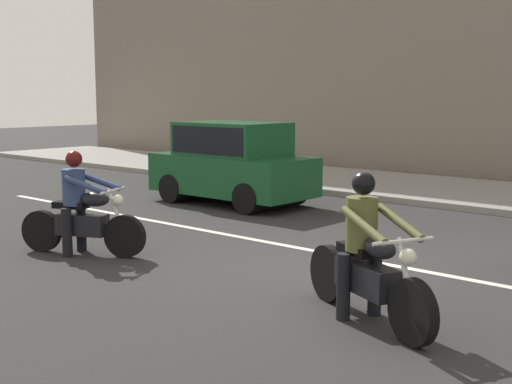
% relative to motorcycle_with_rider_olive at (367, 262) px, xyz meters
% --- Properties ---
extents(ground_plane, '(80.00, 80.00, 0.00)m').
position_rel_motorcycle_with_rider_olive_xyz_m(ground_plane, '(-1.63, 1.39, -0.65)').
color(ground_plane, '#292929').
extents(lane_marking_stripe, '(18.00, 0.14, 0.01)m').
position_rel_motorcycle_with_rider_olive_xyz_m(lane_marking_stripe, '(-2.14, 2.29, -0.65)').
color(lane_marking_stripe, silver).
rests_on(lane_marking_stripe, ground_plane).
extents(motorcycle_with_rider_olive, '(2.11, 1.10, 1.60)m').
position_rel_motorcycle_with_rider_olive_xyz_m(motorcycle_with_rider_olive, '(0.00, 0.00, 0.00)').
color(motorcycle_with_rider_olive, black).
rests_on(motorcycle_with_rider_olive, ground_plane).
extents(motorcycle_with_rider_denim_blue, '(1.92, 1.03, 1.57)m').
position_rel_motorcycle_with_rider_olive_xyz_m(motorcycle_with_rider_denim_blue, '(-4.89, -0.21, -0.00)').
color(motorcycle_with_rider_denim_blue, black).
rests_on(motorcycle_with_rider_denim_blue, ground_plane).
extents(parked_hatchback_forest_green, '(3.66, 1.76, 1.80)m').
position_rel_motorcycle_with_rider_olive_xyz_m(parked_hatchback_forest_green, '(-6.51, 4.80, 0.28)').
color(parked_hatchback_forest_green, '#164C28').
rests_on(parked_hatchback_forest_green, ground_plane).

